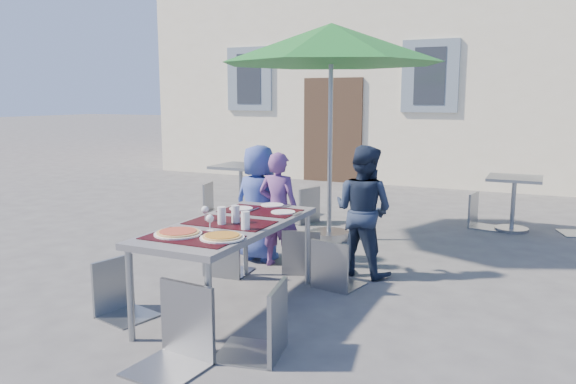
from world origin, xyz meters
The scene contains 21 objects.
ground centered at (0.00, 0.00, 0.00)m, with size 90.00×90.00×0.00m, color #454547.
dining_table centered at (-0.19, 0.16, 0.70)m, with size 0.80×1.85×0.76m.
pizza_near_left centered at (-0.33, -0.37, 0.77)m, with size 0.36×0.36×0.03m.
pizza_near_right centered at (0.04, -0.34, 0.77)m, with size 0.33×0.33×0.03m.
glassware centered at (-0.14, 0.06, 0.83)m, with size 0.53×0.39×0.15m.
place_settings centered at (-0.18, 0.80, 0.76)m, with size 0.69×0.50×0.01m.
child_0 centered at (-0.66, 1.58, 0.64)m, with size 0.63×0.41×1.28m, color #364A97.
child_1 centered at (-0.36, 1.44, 0.61)m, with size 0.45×0.29×1.23m, color #663C7B.
child_2 centered at (0.53, 1.56, 0.66)m, with size 0.64×0.37×1.32m, color #1C273E.
chair_0 centered at (-0.71, 0.93, 0.54)m, with size 0.44×0.45×0.92m.
chair_1 centered at (-0.03, 1.33, 0.51)m, with size 0.47×0.48×0.88m.
chair_2 centered at (0.43, 1.02, 0.52)m, with size 0.47×0.47×0.89m.
chair_3 centered at (-0.95, -0.34, 0.51)m, with size 0.47×0.47×0.88m.
chair_4 centered at (0.47, -0.51, 0.58)m, with size 0.51×0.51×0.98m.
chair_5 centered at (0.00, -0.87, 0.61)m, with size 0.50×0.50×1.03m.
patio_umbrella centered at (-0.27, 2.73, 2.40)m, with size 2.70×2.70×2.67m.
cafe_table_0 centered at (-2.00, 3.52, 0.55)m, with size 0.73×0.73×0.79m.
bg_chair_l_0 centered at (-2.57, 3.64, 0.50)m, with size 0.45×0.45×0.87m.
bg_chair_r_0 centered at (-0.96, 3.52, 0.58)m, with size 0.55×0.55×0.98m.
cafe_table_1 centered at (1.81, 4.24, 0.50)m, with size 0.69×0.69×0.74m.
bg_chair_l_1 centered at (1.38, 4.28, 0.52)m, with size 0.46×0.46×0.90m.
Camera 1 is at (2.17, -3.78, 1.78)m, focal length 35.00 mm.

